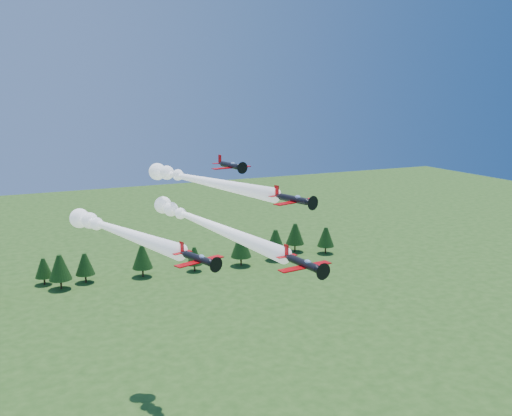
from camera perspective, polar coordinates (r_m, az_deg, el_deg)
name	(u,v)px	position (r m, az deg, el deg)	size (l,w,h in m)	color
plane_lead	(203,222)	(107.02, -5.28, -1.43)	(12.77, 56.42, 3.70)	black
plane_left	(114,229)	(100.73, -14.01, -2.05)	(17.09, 41.35, 3.70)	black
plane_right	(199,180)	(112.76, -5.73, 2.81)	(17.36, 47.46, 3.70)	black
plane_slot	(231,166)	(91.79, -2.56, 4.26)	(6.83, 7.46, 2.38)	black
treeline	(151,257)	(200.21, -10.41, -4.80)	(165.21, 17.68, 11.85)	#382314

